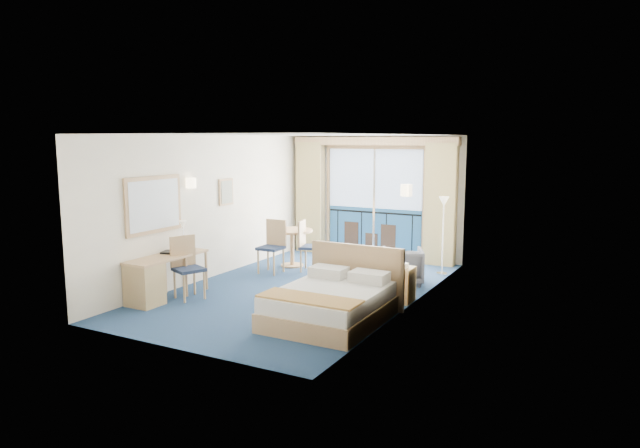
{
  "coord_description": "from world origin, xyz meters",
  "views": [
    {
      "loc": [
        4.89,
        -8.47,
        2.65
      ],
      "look_at": [
        0.25,
        0.2,
        1.16
      ],
      "focal_mm": 32.0,
      "sensor_mm": 36.0,
      "label": 1
    }
  ],
  "objects_px": {
    "floor_lamp": "(444,216)",
    "desk_chair": "(186,263)",
    "bed": "(332,303)",
    "round_table": "(292,238)",
    "table_chair_a": "(307,243)",
    "armchair": "(403,266)",
    "desk": "(150,280)",
    "table_chair_b": "(273,243)",
    "nightstand": "(399,284)"
  },
  "relations": [
    {
      "from": "desk_chair",
      "to": "round_table",
      "type": "xyz_separation_m",
      "value": [
        0.33,
        2.87,
        -0.0
      ]
    },
    {
      "from": "floor_lamp",
      "to": "round_table",
      "type": "relative_size",
      "value": 1.79
    },
    {
      "from": "desk_chair",
      "to": "round_table",
      "type": "height_order",
      "value": "desk_chair"
    },
    {
      "from": "floor_lamp",
      "to": "desk_chair",
      "type": "height_order",
      "value": "floor_lamp"
    },
    {
      "from": "desk",
      "to": "round_table",
      "type": "distance_m",
      "value": 3.48
    },
    {
      "from": "nightstand",
      "to": "table_chair_a",
      "type": "relative_size",
      "value": 0.56
    },
    {
      "from": "desk",
      "to": "table_chair_b",
      "type": "distance_m",
      "value": 2.85
    },
    {
      "from": "nightstand",
      "to": "armchair",
      "type": "distance_m",
      "value": 1.18
    },
    {
      "from": "armchair",
      "to": "table_chair_a",
      "type": "height_order",
      "value": "table_chair_a"
    },
    {
      "from": "bed",
      "to": "floor_lamp",
      "type": "distance_m",
      "value": 3.75
    },
    {
      "from": "nightstand",
      "to": "table_chair_a",
      "type": "distance_m",
      "value": 2.68
    },
    {
      "from": "bed",
      "to": "nightstand",
      "type": "xyz_separation_m",
      "value": [
        0.5,
        1.45,
        0.01
      ]
    },
    {
      "from": "armchair",
      "to": "nightstand",
      "type": "bearing_deg",
      "value": 82.16
    },
    {
      "from": "table_chair_a",
      "to": "round_table",
      "type": "bearing_deg",
      "value": 52.03
    },
    {
      "from": "bed",
      "to": "floor_lamp",
      "type": "xyz_separation_m",
      "value": [
        0.59,
        3.6,
        0.88
      ]
    },
    {
      "from": "round_table",
      "to": "table_chair_a",
      "type": "height_order",
      "value": "table_chair_a"
    },
    {
      "from": "nightstand",
      "to": "desk",
      "type": "xyz_separation_m",
      "value": [
        -3.49,
        -2.03,
        0.11
      ]
    },
    {
      "from": "round_table",
      "to": "table_chair_b",
      "type": "distance_m",
      "value": 0.64
    },
    {
      "from": "table_chair_b",
      "to": "round_table",
      "type": "bearing_deg",
      "value": 83.66
    },
    {
      "from": "armchair",
      "to": "desk_chair",
      "type": "xyz_separation_m",
      "value": [
        -2.85,
        -2.59,
        0.25
      ]
    },
    {
      "from": "nightstand",
      "to": "armchair",
      "type": "height_order",
      "value": "armchair"
    },
    {
      "from": "desk",
      "to": "table_chair_b",
      "type": "bearing_deg",
      "value": 78.69
    },
    {
      "from": "bed",
      "to": "round_table",
      "type": "xyz_separation_m",
      "value": [
        -2.37,
        2.84,
        0.3
      ]
    },
    {
      "from": "table_chair_b",
      "to": "nightstand",
      "type": "bearing_deg",
      "value": -15.74
    },
    {
      "from": "nightstand",
      "to": "round_table",
      "type": "height_order",
      "value": "round_table"
    },
    {
      "from": "round_table",
      "to": "table_chair_b",
      "type": "relative_size",
      "value": 0.82
    },
    {
      "from": "nightstand",
      "to": "desk",
      "type": "relative_size",
      "value": 0.37
    },
    {
      "from": "floor_lamp",
      "to": "desk_chair",
      "type": "xyz_separation_m",
      "value": [
        -3.29,
        -3.62,
        -0.58
      ]
    },
    {
      "from": "bed",
      "to": "table_chair_a",
      "type": "height_order",
      "value": "table_chair_a"
    },
    {
      "from": "armchair",
      "to": "table_chair_b",
      "type": "height_order",
      "value": "table_chair_b"
    },
    {
      "from": "armchair",
      "to": "floor_lamp",
      "type": "distance_m",
      "value": 1.39
    },
    {
      "from": "table_chair_a",
      "to": "table_chair_b",
      "type": "bearing_deg",
      "value": 113.25
    },
    {
      "from": "bed",
      "to": "table_chair_a",
      "type": "xyz_separation_m",
      "value": [
        -1.88,
        2.62,
        0.29
      ]
    },
    {
      "from": "table_chair_a",
      "to": "armchair",
      "type": "bearing_deg",
      "value": -105.53
    },
    {
      "from": "armchair",
      "to": "desk",
      "type": "height_order",
      "value": "desk"
    },
    {
      "from": "armchair",
      "to": "round_table",
      "type": "relative_size",
      "value": 0.85
    },
    {
      "from": "bed",
      "to": "desk_chair",
      "type": "xyz_separation_m",
      "value": [
        -2.7,
        -0.03,
        0.31
      ]
    },
    {
      "from": "nightstand",
      "to": "table_chair_b",
      "type": "xyz_separation_m",
      "value": [
        -2.93,
        0.76,
        0.3
      ]
    },
    {
      "from": "bed",
      "to": "desk_chair",
      "type": "bearing_deg",
      "value": -179.47
    },
    {
      "from": "nightstand",
      "to": "desk",
      "type": "height_order",
      "value": "desk"
    },
    {
      "from": "bed",
      "to": "desk_chair",
      "type": "height_order",
      "value": "desk_chair"
    },
    {
      "from": "floor_lamp",
      "to": "table_chair_a",
      "type": "xyz_separation_m",
      "value": [
        -2.47,
        -0.97,
        -0.59
      ]
    },
    {
      "from": "desk_chair",
      "to": "table_chair_a",
      "type": "relative_size",
      "value": 1.02
    },
    {
      "from": "nightstand",
      "to": "armchair",
      "type": "relative_size",
      "value": 0.79
    },
    {
      "from": "armchair",
      "to": "table_chair_b",
      "type": "distance_m",
      "value": 2.62
    },
    {
      "from": "bed",
      "to": "floor_lamp",
      "type": "relative_size",
      "value": 1.23
    },
    {
      "from": "bed",
      "to": "round_table",
      "type": "relative_size",
      "value": 2.2
    },
    {
      "from": "armchair",
      "to": "desk",
      "type": "distance_m",
      "value": 4.45
    },
    {
      "from": "bed",
      "to": "table_chair_a",
      "type": "relative_size",
      "value": 1.85
    },
    {
      "from": "armchair",
      "to": "desk_chair",
      "type": "relative_size",
      "value": 0.7
    }
  ]
}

